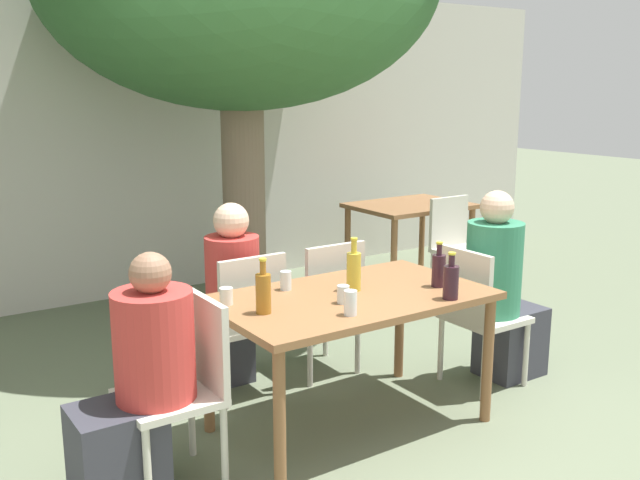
{
  "coord_description": "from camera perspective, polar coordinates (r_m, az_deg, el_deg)",
  "views": [
    {
      "loc": [
        -2.23,
        -3.01,
        1.9
      ],
      "look_at": [
        0.0,
        0.3,
        1.03
      ],
      "focal_mm": 40.0,
      "sensor_mm": 36.0,
      "label": 1
    }
  ],
  "objects": [
    {
      "name": "drinking_glass_2",
      "position": [
        3.74,
        1.87,
        -4.37
      ],
      "size": [
        0.07,
        0.07,
        0.1
      ],
      "color": "silver",
      "rests_on": "dining_table_front"
    },
    {
      "name": "drinking_glass_0",
      "position": [
        3.98,
        -2.76,
        -3.26
      ],
      "size": [
        0.06,
        0.06,
        0.11
      ],
      "color": "silver",
      "rests_on": "dining_table_front"
    },
    {
      "name": "ground_plane",
      "position": [
        4.2,
        2.36,
        -14.57
      ],
      "size": [
        30.0,
        30.0,
        0.0
      ],
      "primitive_type": "plane",
      "color": "#667056"
    },
    {
      "name": "wine_bottle_3",
      "position": [
        3.86,
        10.43,
        -3.25
      ],
      "size": [
        0.08,
        0.08,
        0.26
      ],
      "color": "#331923",
      "rests_on": "dining_table_front"
    },
    {
      "name": "patio_chair_1",
      "position": [
        4.61,
        12.34,
        -5.38
      ],
      "size": [
        0.44,
        0.44,
        0.91
      ],
      "rotation": [
        0.0,
        0.0,
        1.57
      ],
      "color": "beige",
      "rests_on": "ground_plane"
    },
    {
      "name": "drinking_glass_1",
      "position": [
        3.75,
        -7.51,
        -4.48
      ],
      "size": [
        0.07,
        0.07,
        0.09
      ],
      "color": "silver",
      "rests_on": "dining_table_front"
    },
    {
      "name": "patio_chair_2",
      "position": [
        4.39,
        -6.05,
        -6.08
      ],
      "size": [
        0.44,
        0.44,
        0.91
      ],
      "rotation": [
        0.0,
        0.0,
        3.14
      ],
      "color": "beige",
      "rests_on": "ground_plane"
    },
    {
      "name": "dining_table_back",
      "position": [
        6.93,
        7.2,
        2.02
      ],
      "size": [
        1.09,
        0.82,
        0.78
      ],
      "color": "brown",
      "rests_on": "ground_plane"
    },
    {
      "name": "drinking_glass_3",
      "position": [
        3.55,
        2.45,
        -5.04
      ],
      "size": [
        0.07,
        0.07,
        0.13
      ],
      "color": "white",
      "rests_on": "dining_table_front"
    },
    {
      "name": "person_seated_2",
      "position": [
        4.58,
        -7.45,
        -5.07
      ],
      "size": [
        0.34,
        0.57,
        1.2
      ],
      "rotation": [
        0.0,
        0.0,
        3.14
      ],
      "color": "#383842",
      "rests_on": "ground_plane"
    },
    {
      "name": "amber_bottle_2",
      "position": [
        3.57,
        -4.56,
        -4.17
      ],
      "size": [
        0.08,
        0.08,
        0.28
      ],
      "color": "#9E661E",
      "rests_on": "dining_table_front"
    },
    {
      "name": "person_seated_0",
      "position": [
        3.46,
        -14.35,
        -11.5
      ],
      "size": [
        0.59,
        0.38,
        1.16
      ],
      "rotation": [
        0.0,
        0.0,
        -1.57
      ],
      "color": "#383842",
      "rests_on": "ground_plane"
    },
    {
      "name": "wine_bottle_0",
      "position": [
        4.08,
        9.47,
        -2.33
      ],
      "size": [
        0.08,
        0.08,
        0.26
      ],
      "color": "#331923",
      "rests_on": "dining_table_front"
    },
    {
      "name": "patio_chair_4",
      "position": [
        6.5,
        10.89,
        -0.14
      ],
      "size": [
        0.44,
        0.44,
        0.91
      ],
      "color": "beige",
      "rests_on": "ground_plane"
    },
    {
      "name": "oil_cruet_1",
      "position": [
        3.95,
        2.72,
        -2.43
      ],
      "size": [
        0.08,
        0.08,
        0.3
      ],
      "color": "gold",
      "rests_on": "dining_table_front"
    },
    {
      "name": "dining_table_front",
      "position": [
        3.93,
        2.45,
        -5.54
      ],
      "size": [
        1.5,
        0.89,
        0.78
      ],
      "color": "brown",
      "rests_on": "ground_plane"
    },
    {
      "name": "patio_chair_3",
      "position": [
        4.68,
        0.45,
        -4.82
      ],
      "size": [
        0.44,
        0.44,
        0.91
      ],
      "rotation": [
        0.0,
        0.0,
        3.14
      ],
      "color": "beige",
      "rests_on": "ground_plane"
    },
    {
      "name": "cafe_building_wall",
      "position": [
        6.64,
        -14.38,
        7.65
      ],
      "size": [
        10.0,
        0.08,
        2.8
      ],
      "color": "beige",
      "rests_on": "ground_plane"
    },
    {
      "name": "patio_chair_0",
      "position": [
        3.54,
        -10.71,
        -10.86
      ],
      "size": [
        0.44,
        0.44,
        0.91
      ],
      "rotation": [
        0.0,
        0.0,
        -1.57
      ],
      "color": "beige",
      "rests_on": "ground_plane"
    },
    {
      "name": "person_seated_1",
      "position": [
        4.76,
        14.29,
        -4.3
      ],
      "size": [
        0.58,
        0.35,
        1.26
      ],
      "rotation": [
        0.0,
        0.0,
        1.57
      ],
      "color": "#383842",
      "rests_on": "ground_plane"
    }
  ]
}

